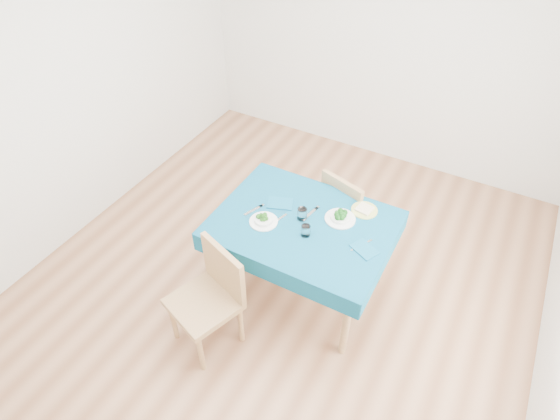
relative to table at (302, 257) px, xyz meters
The scene contains 16 objects.
room_shell 0.98m from the table, 162.74° to the right, with size 4.02×4.52×2.73m.
table is the anchor object (origin of this frame).
chair_near 0.88m from the table, 116.86° to the right, with size 0.44×0.48×1.09m, color #9D774A.
chair_far 0.69m from the table, 76.99° to the left, with size 0.41×0.44×1.01m, color #9D774A.
bowl_near 0.51m from the table, 151.97° to the right, with size 0.21×0.21×0.06m, color white, non-canonical shape.
bowl_far 0.50m from the table, 35.83° to the left, with size 0.23×0.23×0.07m, color white, non-canonical shape.
fork_near 0.55m from the table, behind, with size 0.02×0.17×0.00m, color silver.
knife_near 0.43m from the table, 153.63° to the right, with size 0.02×0.23×0.00m, color silver.
fork_far 0.40m from the table, 88.48° to the left, with size 0.02×0.18×0.00m, color silver.
knife_far 0.60m from the table, ahead, with size 0.01×0.19×0.00m, color silver.
napkin_near 0.47m from the table, 158.43° to the left, with size 0.19×0.14×0.01m, color #0D5374.
napkin_far 0.63m from the table, ahead, with size 0.18×0.12×0.01m, color #0D5374.
tumbler_center 0.43m from the table, 130.99° to the left, with size 0.07×0.07×0.09m, color white.
tumbler_side 0.44m from the table, 57.01° to the right, with size 0.07×0.07×0.09m, color white.
side_plate 0.62m from the table, 44.26° to the left, with size 0.20×0.20×0.01m, color #BEC35F.
bread_slice 0.63m from the table, 44.26° to the left, with size 0.11×0.11×0.02m, color beige.
Camera 1 is at (1.23, -2.23, 3.14)m, focal length 30.00 mm.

